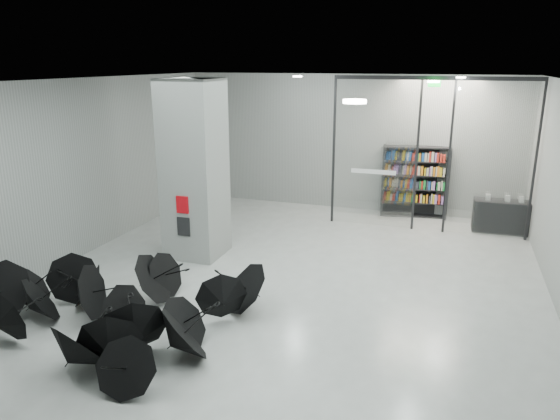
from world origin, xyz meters
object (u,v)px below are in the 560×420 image
(column, at_px, (194,170))
(bookshelf, at_px, (415,182))
(shop_counter, at_px, (501,216))
(umbrella_cluster, at_px, (114,314))

(column, distance_m, bookshelf, 6.62)
(column, relative_size, shop_counter, 2.82)
(column, xyz_separation_m, bookshelf, (4.51, 4.75, -0.98))
(bookshelf, height_order, umbrella_cluster, bookshelf)
(column, bearing_deg, shop_counter, 30.27)
(shop_counter, bearing_deg, column, -151.40)
(column, distance_m, shop_counter, 8.07)
(bookshelf, bearing_deg, column, -143.31)
(shop_counter, distance_m, umbrella_cluster, 10.06)
(umbrella_cluster, bearing_deg, column, 95.33)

